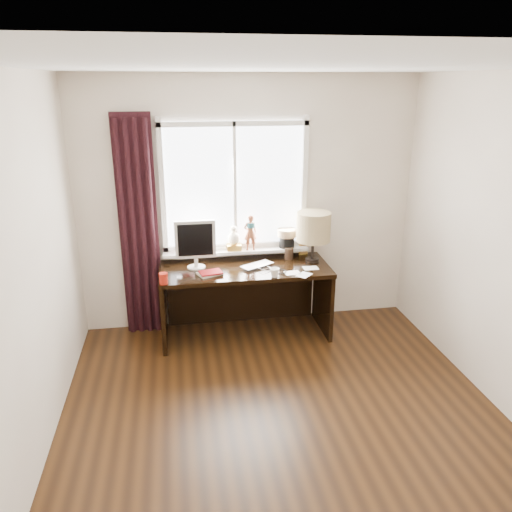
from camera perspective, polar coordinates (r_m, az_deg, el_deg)
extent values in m
cube|color=#3A200D|center=(3.99, 3.86, -19.75)|extent=(3.50, 4.00, 0.00)
cube|color=white|center=(3.10, 5.01, 20.84)|extent=(3.50, 4.00, 0.00)
cube|color=beige|center=(5.21, -0.81, 5.85)|extent=(3.50, 0.00, 2.60)
cube|color=beige|center=(3.39, -25.79, -3.68)|extent=(0.00, 4.00, 2.60)
imported|color=silver|center=(5.02, 0.13, -1.09)|extent=(0.41, 0.36, 0.03)
imported|color=white|center=(4.75, 2.13, -1.88)|extent=(0.12, 0.13, 0.09)
cylinder|color=#A91C0E|center=(4.67, -10.53, -2.54)|extent=(0.08, 0.08, 0.10)
cube|color=white|center=(5.13, -2.46, 7.92)|extent=(1.40, 0.02, 1.30)
cube|color=silver|center=(5.27, -2.33, 1.18)|extent=(1.50, 0.05, 0.05)
cube|color=silver|center=(5.02, -2.53, 14.87)|extent=(1.50, 0.05, 0.05)
cube|color=silver|center=(5.07, -10.65, 7.47)|extent=(0.05, 0.05, 1.40)
cube|color=silver|center=(5.24, 5.54, 8.09)|extent=(0.05, 0.05, 1.40)
cube|color=silver|center=(5.11, -2.43, 7.86)|extent=(0.03, 0.05, 1.30)
cube|color=silver|center=(5.23, -2.26, 0.60)|extent=(1.52, 0.18, 0.03)
cylinder|color=#3B0B0F|center=(5.15, -7.93, 1.77)|extent=(0.14, 0.14, 0.25)
cube|color=gold|center=(5.21, -2.54, 1.04)|extent=(0.15, 0.12, 0.06)
sphere|color=beige|center=(5.18, -2.56, 2.04)|extent=(0.13, 0.13, 0.13)
sphere|color=beige|center=(5.15, -2.57, 3.10)|extent=(0.07, 0.07, 0.07)
imported|color=brown|center=(5.16, -0.62, 2.71)|extent=(0.14, 0.10, 0.38)
cylinder|color=#1E4C51|center=(5.13, -0.60, 3.56)|extent=(0.09, 0.09, 0.05)
cylinder|color=black|center=(5.29, 3.53, 1.63)|extent=(0.16, 0.16, 0.12)
cylinder|color=#8C6B4C|center=(5.26, 3.56, 2.67)|extent=(0.20, 0.20, 0.08)
cube|color=black|center=(5.13, -13.25, 3.11)|extent=(0.38, 0.05, 2.25)
cylinder|color=black|center=(5.12, -14.81, 2.64)|extent=(0.06, 0.06, 2.20)
cylinder|color=black|center=(5.11, -13.81, 2.70)|extent=(0.06, 0.06, 2.20)
cylinder|color=black|center=(5.10, -12.80, 2.76)|extent=(0.06, 0.06, 2.20)
cylinder|color=black|center=(5.10, -11.79, 2.82)|extent=(0.06, 0.06, 2.20)
cube|color=black|center=(5.01, -1.27, -1.52)|extent=(1.70, 0.70, 0.04)
cube|color=black|center=(5.12, -10.53, -5.96)|extent=(0.04, 0.64, 0.71)
cube|color=black|center=(5.33, 7.66, -4.76)|extent=(0.04, 0.64, 0.71)
cube|color=black|center=(5.46, -1.74, -3.96)|extent=(1.60, 0.03, 0.71)
cylinder|color=beige|center=(5.02, -6.83, -1.28)|extent=(0.18, 0.18, 0.01)
cylinder|color=beige|center=(5.00, -6.86, -0.66)|extent=(0.04, 0.04, 0.10)
cube|color=beige|center=(4.93, -6.97, 1.91)|extent=(0.40, 0.04, 0.38)
cube|color=black|center=(4.91, -6.95, 1.82)|extent=(0.34, 0.01, 0.32)
cube|color=beige|center=(4.84, -5.32, -2.01)|extent=(0.26, 0.23, 0.02)
cube|color=maroon|center=(4.83, -5.20, -1.87)|extent=(0.24, 0.19, 0.01)
cylinder|color=black|center=(5.23, 3.79, 0.28)|extent=(0.09, 0.09, 0.12)
cylinder|color=black|center=(5.22, 3.62, 0.83)|extent=(0.01, 0.01, 0.22)
cylinder|color=black|center=(5.22, 3.95, 0.62)|extent=(0.01, 0.01, 0.19)
cylinder|color=black|center=(5.23, 3.77, 1.01)|extent=(0.01, 0.01, 0.25)
cylinder|color=black|center=(5.24, 3.96, 0.59)|extent=(0.01, 0.01, 0.17)
cube|color=gold|center=(5.39, 5.42, 0.86)|extent=(0.10, 0.03, 0.13)
cube|color=#996633|center=(5.38, 5.45, 0.82)|extent=(0.07, 0.02, 0.10)
cylinder|color=black|center=(5.21, 6.43, -0.41)|extent=(0.14, 0.14, 0.03)
cylinder|color=black|center=(5.17, 6.48, 0.89)|extent=(0.03, 0.03, 0.22)
cylinder|color=tan|center=(5.10, 6.58, 3.34)|extent=(0.35, 0.35, 0.30)
cube|color=white|center=(4.87, 4.19, -1.94)|extent=(0.16, 0.13, 0.00)
cube|color=white|center=(5.01, 6.26, -1.38)|extent=(0.15, 0.11, 0.00)
cube|color=white|center=(4.83, 5.52, -2.16)|extent=(0.18, 0.18, 0.00)
torus|color=black|center=(4.89, 2.75, -1.78)|extent=(0.18, 0.18, 0.01)
torus|color=black|center=(4.99, 1.16, -1.33)|extent=(0.15, 0.15, 0.01)
torus|color=black|center=(5.10, 0.21, -0.87)|extent=(0.10, 0.10, 0.01)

